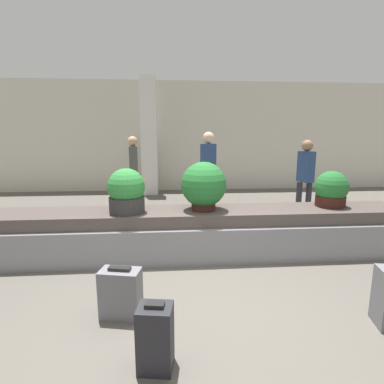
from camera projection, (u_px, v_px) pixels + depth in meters
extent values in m
plane|color=#59544C|center=(202.00, 305.00, 2.97)|extent=(18.00, 18.00, 0.00)
cube|color=beige|center=(179.00, 137.00, 8.91)|extent=(18.00, 0.06, 3.20)
cube|color=gray|center=(192.00, 238.00, 4.20)|extent=(6.24, 0.85, 0.47)
cube|color=#4C423D|center=(192.00, 216.00, 4.14)|extent=(5.99, 0.69, 0.17)
cube|color=silver|center=(149.00, 137.00, 8.28)|extent=(0.43, 0.43, 3.20)
cube|color=#232328|center=(155.00, 338.00, 2.12)|extent=(0.27, 0.24, 0.48)
cube|color=black|center=(155.00, 305.00, 2.07)|extent=(0.14, 0.09, 0.03)
cube|color=slate|center=(121.00, 294.00, 2.74)|extent=(0.40, 0.27, 0.46)
cube|color=black|center=(120.00, 269.00, 2.69)|extent=(0.21, 0.11, 0.03)
cylinder|color=#381914|center=(330.00, 201.00, 4.33)|extent=(0.41, 0.41, 0.15)
sphere|color=#236B2D|center=(331.00, 187.00, 4.29)|extent=(0.46, 0.46, 0.46)
cylinder|color=#381914|center=(203.00, 203.00, 4.11)|extent=(0.33, 0.33, 0.18)
sphere|color=#236B2D|center=(204.00, 184.00, 4.06)|extent=(0.62, 0.62, 0.62)
cylinder|color=#2D2D2D|center=(127.00, 205.00, 3.97)|extent=(0.47, 0.47, 0.21)
sphere|color=#2D7F38|center=(126.00, 187.00, 3.92)|extent=(0.49, 0.49, 0.49)
cylinder|color=#282833|center=(130.00, 190.00, 6.97)|extent=(0.11, 0.11, 0.78)
cylinder|color=#282833|center=(139.00, 190.00, 6.98)|extent=(0.11, 0.11, 0.78)
cube|color=#474C47|center=(133.00, 160.00, 6.84)|extent=(0.23, 0.34, 0.62)
sphere|color=tan|center=(133.00, 141.00, 6.76)|extent=(0.23, 0.23, 0.23)
cylinder|color=#282833|center=(299.00, 200.00, 5.96)|extent=(0.11, 0.11, 0.75)
cylinder|color=#282833|center=(308.00, 200.00, 5.97)|extent=(0.11, 0.11, 0.75)
cube|color=navy|center=(306.00, 167.00, 5.84)|extent=(0.25, 0.35, 0.60)
sphere|color=#936B4C|center=(307.00, 146.00, 5.76)|extent=(0.22, 0.22, 0.22)
cylinder|color=#282833|center=(203.00, 195.00, 6.33)|extent=(0.11, 0.11, 0.83)
cylinder|color=#282833|center=(213.00, 195.00, 6.34)|extent=(0.11, 0.11, 0.83)
cube|color=navy|center=(208.00, 160.00, 6.20)|extent=(0.35, 0.35, 0.65)
sphere|color=beige|center=(209.00, 138.00, 6.11)|extent=(0.24, 0.24, 0.24)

